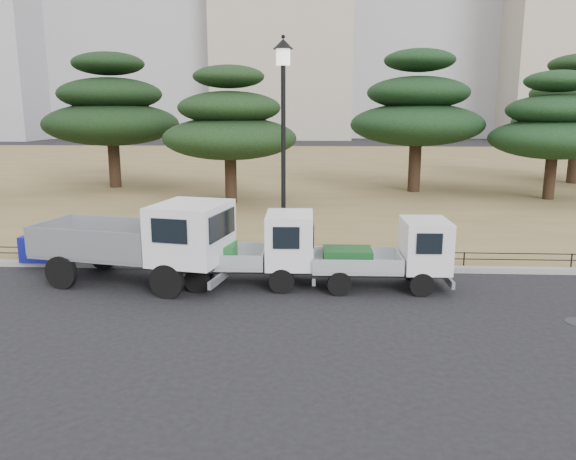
# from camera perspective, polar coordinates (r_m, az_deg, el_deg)

# --- Properties ---
(ground) EXTENTS (220.00, 220.00, 0.00)m
(ground) POSITION_cam_1_polar(r_m,az_deg,el_deg) (13.76, -0.44, -7.04)
(ground) COLOR black
(lawn) EXTENTS (120.00, 56.00, 0.15)m
(lawn) POSITION_cam_1_polar(r_m,az_deg,el_deg) (43.81, 1.96, 6.20)
(lawn) COLOR olive
(lawn) RESTS_ON ground
(curb) EXTENTS (120.00, 0.25, 0.16)m
(curb) POSITION_cam_1_polar(r_m,az_deg,el_deg) (16.21, 0.11, -3.78)
(curb) COLOR gray
(curb) RESTS_ON ground
(truck_large) EXTENTS (5.37, 2.97, 2.21)m
(truck_large) POSITION_cam_1_polar(r_m,az_deg,el_deg) (15.12, -14.44, -0.83)
(truck_large) COLOR black
(truck_large) RESTS_ON ground
(truck_kei_front) EXTENTS (3.64, 1.65, 1.91)m
(truck_kei_front) POSITION_cam_1_polar(r_m,az_deg,el_deg) (14.66, -3.31, -1.98)
(truck_kei_front) COLOR black
(truck_kei_front) RESTS_ON ground
(truck_kei_rear) EXTENTS (3.46, 1.55, 1.80)m
(truck_kei_rear) POSITION_cam_1_polar(r_m,az_deg,el_deg) (14.61, 10.43, -2.44)
(truck_kei_rear) COLOR black
(truck_kei_rear) RESTS_ON ground
(street_lamp) EXTENTS (0.56, 0.56, 6.25)m
(street_lamp) POSITION_cam_1_polar(r_m,az_deg,el_deg) (15.91, -0.48, 11.60)
(street_lamp) COLOR black
(street_lamp) RESTS_ON lawn
(pipe_fence) EXTENTS (38.00, 0.04, 0.40)m
(pipe_fence) POSITION_cam_1_polar(r_m,az_deg,el_deg) (16.26, 0.14, -2.42)
(pipe_fence) COLOR black
(pipe_fence) RESTS_ON lawn
(tarp_pile) EXTENTS (1.63, 1.21, 1.07)m
(tarp_pile) POSITION_cam_1_polar(r_m,az_deg,el_deg) (18.14, -22.59, -1.38)
(tarp_pile) COLOR navy
(tarp_pile) RESTS_ON lawn
(pine_west_near) EXTENTS (7.57, 7.57, 7.57)m
(pine_west_near) POSITION_cam_1_polar(r_m,az_deg,el_deg) (34.01, -17.53, 11.49)
(pine_west_near) COLOR black
(pine_west_near) RESTS_ON lawn
(pine_center_left) EXTENTS (6.33, 6.33, 6.43)m
(pine_center_left) POSITION_cam_1_polar(r_m,az_deg,el_deg) (27.04, -5.94, 10.61)
(pine_center_left) COLOR black
(pine_center_left) RESTS_ON lawn
(pine_center_right) EXTENTS (7.12, 7.12, 7.56)m
(pine_center_right) POSITION_cam_1_polar(r_m,az_deg,el_deg) (31.50, 12.99, 11.76)
(pine_center_right) COLOR black
(pine_center_right) RESTS_ON lawn
(pine_east_near) EXTENTS (6.21, 6.21, 6.28)m
(pine_east_near) POSITION_cam_1_polar(r_m,az_deg,el_deg) (30.84, 25.48, 9.52)
(pine_east_near) COLOR black
(pine_east_near) RESTS_ON lawn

